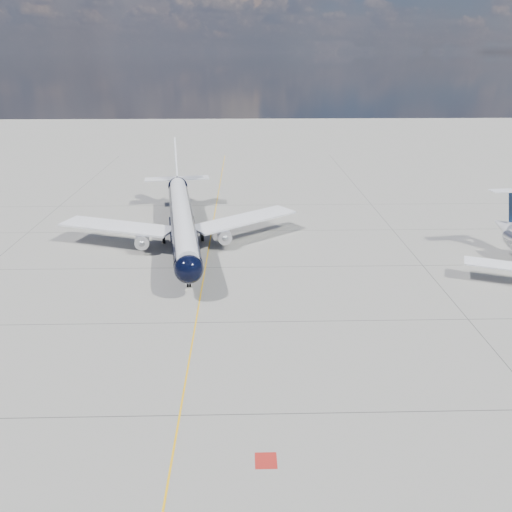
{
  "coord_description": "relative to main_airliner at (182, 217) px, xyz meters",
  "views": [
    {
      "loc": [
        5.41,
        -37.64,
        27.29
      ],
      "look_at": [
        6.8,
        19.25,
        4.0
      ],
      "focal_mm": 35.0,
      "sensor_mm": 36.0,
      "label": 1
    }
  ],
  "objects": [
    {
      "name": "ground",
      "position": [
        4.15,
        -5.27,
        -4.06
      ],
      "size": [
        320.0,
        320.0,
        0.0
      ],
      "primitive_type": "plane",
      "color": "gray",
      "rests_on": "ground"
    },
    {
      "name": "red_marking",
      "position": [
        10.95,
        -45.27,
        -4.05
      ],
      "size": [
        1.6,
        1.6,
        0.01
      ],
      "primitive_type": "cube",
      "color": "maroon",
      "rests_on": "ground"
    },
    {
      "name": "taxiway_centerline",
      "position": [
        4.15,
        -10.27,
        -4.05
      ],
      "size": [
        0.16,
        160.0,
        0.01
      ],
      "primitive_type": "cube",
      "color": "#E4A30C",
      "rests_on": "ground"
    },
    {
      "name": "main_airliner",
      "position": [
        0.0,
        0.0,
        0.0
      ],
      "size": [
        36.76,
        45.14,
        13.07
      ],
      "rotation": [
        0.0,
        0.0,
        0.15
      ],
      "color": "black",
      "rests_on": "ground"
    }
  ]
}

